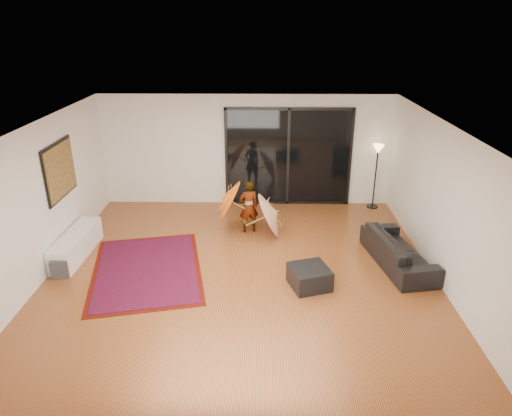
{
  "coord_description": "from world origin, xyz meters",
  "views": [
    {
      "loc": [
        0.38,
        -7.2,
        4.33
      ],
      "look_at": [
        0.27,
        0.51,
        1.1
      ],
      "focal_mm": 32.0,
      "sensor_mm": 36.0,
      "label": 1
    }
  ],
  "objects_px": {
    "media_console": "(76,245)",
    "child": "(249,207)",
    "ottoman": "(309,277)",
    "sofa": "(399,250)"
  },
  "relations": [
    {
      "from": "sofa",
      "to": "ottoman",
      "type": "xyz_separation_m",
      "value": [
        -1.74,
        -0.8,
        -0.11
      ]
    },
    {
      "from": "sofa",
      "to": "ottoman",
      "type": "bearing_deg",
      "value": 104.72
    },
    {
      "from": "media_console",
      "to": "child",
      "type": "relative_size",
      "value": 1.44
    },
    {
      "from": "media_console",
      "to": "ottoman",
      "type": "xyz_separation_m",
      "value": [
        4.46,
        -1.05,
        -0.05
      ]
    },
    {
      "from": "media_console",
      "to": "sofa",
      "type": "bearing_deg",
      "value": -0.46
    },
    {
      "from": "media_console",
      "to": "ottoman",
      "type": "relative_size",
      "value": 2.64
    },
    {
      "from": "ottoman",
      "to": "media_console",
      "type": "bearing_deg",
      "value": 166.78
    },
    {
      "from": "ottoman",
      "to": "sofa",
      "type": "bearing_deg",
      "value": 24.57
    },
    {
      "from": "ottoman",
      "to": "child",
      "type": "distance_m",
      "value": 2.49
    },
    {
      "from": "ottoman",
      "to": "child",
      "type": "height_order",
      "value": "child"
    }
  ]
}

